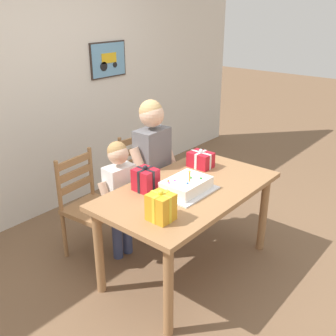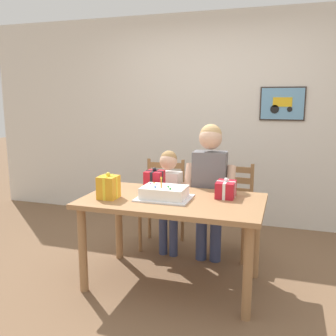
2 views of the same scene
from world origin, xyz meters
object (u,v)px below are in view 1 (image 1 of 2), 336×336
object	(u,v)px
birthday_cake	(186,186)
child_older	(153,157)
chair_left	(90,206)
chair_right	(146,180)
gift_box_beside_cake	(161,207)
child_younger	(120,189)
gift_box_corner_small	(146,180)
dining_table	(189,199)
gift_box_red_large	(201,160)

from	to	relation	value
birthday_cake	child_older	bearing A→B (deg)	65.83
chair_left	chair_right	size ratio (longest dim) A/B	1.00
gift_box_beside_cake	child_younger	distance (m)	0.79
chair_left	child_older	size ratio (longest dim) A/B	0.69
chair_left	child_younger	distance (m)	0.34
chair_left	child_younger	size ratio (longest dim) A/B	0.86
gift_box_beside_cake	chair_right	size ratio (longest dim) A/B	0.24
gift_box_corner_small	child_older	distance (m)	0.55
gift_box_corner_small	child_younger	world-z (taller)	child_younger
chair_right	chair_left	bearing A→B (deg)	-179.99
dining_table	gift_box_corner_small	distance (m)	0.39
chair_left	child_older	xyz separation A→B (m)	(0.55, -0.25, 0.35)
chair_left	child_older	world-z (taller)	child_older
birthday_cake	chair_left	world-z (taller)	birthday_cake
dining_table	gift_box_beside_cake	xyz separation A→B (m)	(-0.51, -0.15, 0.20)
gift_box_beside_cake	child_younger	bearing A→B (deg)	67.63
gift_box_red_large	gift_box_corner_small	bearing A→B (deg)	175.35
dining_table	child_younger	bearing A→B (deg)	111.34
birthday_cake	chair_right	world-z (taller)	birthday_cake
dining_table	chair_right	world-z (taller)	chair_right
gift_box_corner_small	chair_right	bearing A→B (deg)	43.36
dining_table	chair_left	world-z (taller)	chair_left
gift_box_corner_small	chair_left	xyz separation A→B (m)	(-0.11, 0.57, -0.38)
gift_box_red_large	chair_right	world-z (taller)	gift_box_red_large
birthday_cake	gift_box_red_large	distance (m)	0.52
child_younger	gift_box_corner_small	bearing A→B (deg)	-94.74
chair_left	child_younger	xyz separation A→B (m)	(0.14, -0.24, 0.18)
dining_table	birthday_cake	bearing A→B (deg)	-160.47
chair_right	child_older	xyz separation A→B (m)	(-0.16, -0.25, 0.35)
gift_box_red_large	chair_right	distance (m)	0.72
dining_table	gift_box_corner_small	xyz separation A→B (m)	(-0.24, 0.23, 0.19)
dining_table	chair_right	xyz separation A→B (m)	(0.36, 0.80, -0.19)
child_older	child_younger	size ratio (longest dim) A/B	1.25
child_older	birthday_cake	bearing A→B (deg)	-114.17
birthday_cake	dining_table	bearing A→B (deg)	19.53
birthday_cake	gift_box_corner_small	distance (m)	0.32
gift_box_beside_cake	chair_left	size ratio (longest dim) A/B	0.24
dining_table	chair_left	bearing A→B (deg)	114.05
dining_table	child_older	bearing A→B (deg)	70.71
birthday_cake	chair_left	distance (m)	0.94
gift_box_red_large	gift_box_corner_small	size ratio (longest dim) A/B	1.01
gift_box_corner_small	child_older	bearing A→B (deg)	36.30
gift_box_red_large	child_younger	distance (m)	0.75
birthday_cake	gift_box_red_large	bearing A→B (deg)	23.29
birthday_cake	chair_right	xyz separation A→B (m)	(0.42, 0.83, -0.34)
gift_box_corner_small	chair_right	size ratio (longest dim) A/B	0.23
child_older	child_younger	bearing A→B (deg)	179.92
gift_box_beside_cake	dining_table	bearing A→B (deg)	16.50
chair_left	chair_right	bearing A→B (deg)	0.01
gift_box_red_large	child_older	xyz separation A→B (m)	(-0.21, 0.38, -0.01)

